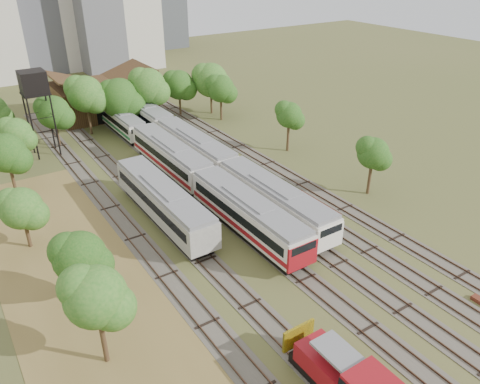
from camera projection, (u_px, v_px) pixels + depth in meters
ground at (348, 291)px, 39.81m from camera, size 240.00×240.00×0.00m
dry_grass_patch at (111, 317)px, 36.92m from camera, size 14.00×60.00×0.04m
tracks at (199, 183)px, 57.93m from camera, size 24.60×80.00×0.19m
railcar_red_set at (205, 182)px, 53.32m from camera, size 3.27×34.58×4.05m
railcar_green_set at (195, 148)px, 62.38m from camera, size 3.22×52.07×3.98m
railcar_rear at (119, 120)px, 73.59m from camera, size 2.78×16.08×3.44m
shunter_locomotive at (348, 381)px, 29.41m from camera, size 2.74×8.10×3.59m
old_grey_coach at (164, 202)px, 49.03m from camera, size 3.30×18.00×4.08m
water_tower at (34, 85)px, 61.50m from camera, size 3.38×3.38×11.68m
rail_pile_far at (318, 202)px, 53.29m from camera, size 0.44×7.11×0.23m
maintenance_shed at (104, 97)px, 80.78m from camera, size 16.45×11.55×7.58m
tree_band_left at (28, 185)px, 46.76m from camera, size 7.20×65.03×7.88m
tree_band_far at (126, 93)px, 73.01m from camera, size 39.15×9.30×9.32m
tree_band_right at (269, 108)px, 67.53m from camera, size 4.87×36.47×7.55m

